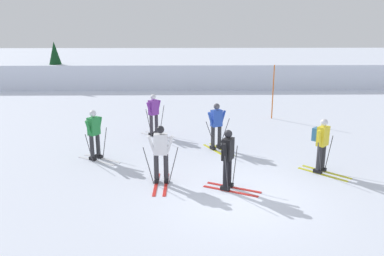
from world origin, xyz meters
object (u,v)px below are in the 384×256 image
object	(u,v)px
skier_green	(94,133)
skier_yellow	(322,143)
skier_white	(161,151)
skier_black	(228,158)
trail_marker_pole	(273,92)
conifer_far_left	(55,61)
skier_purple	(154,114)
skier_blue	(217,125)

from	to	relation	value
skier_green	skier_yellow	bearing A→B (deg)	-10.18
skier_white	skier_black	bearing A→B (deg)	-14.92
trail_marker_pole	conifer_far_left	xyz separation A→B (m)	(-13.00, 8.78, 0.61)
conifer_far_left	skier_purple	bearing A→B (deg)	-56.88
skier_black	skier_white	bearing A→B (deg)	165.08
skier_black	conifer_far_left	distance (m)	19.67
skier_purple	skier_black	size ratio (longest dim) A/B	1.00
conifer_far_left	skier_green	bearing A→B (deg)	-68.16
skier_black	conifer_far_left	bearing A→B (deg)	120.54
skier_blue	skier_white	bearing A→B (deg)	-121.33
skier_black	skier_purple	bearing A→B (deg)	114.48
skier_green	skier_yellow	world-z (taller)	same
skier_yellow	trail_marker_pole	size ratio (longest dim) A/B	0.67
skier_purple	skier_white	distance (m)	4.88
skier_white	conifer_far_left	distance (m)	18.34
skier_black	skier_green	world-z (taller)	same
skier_black	skier_green	distance (m)	4.88
skier_purple	skier_blue	world-z (taller)	same
skier_green	conifer_far_left	xyz separation A→B (m)	(-5.78, 14.43, 0.98)
skier_yellow	conifer_far_left	world-z (taller)	conifer_far_left
skier_white	trail_marker_pole	xyz separation A→B (m)	(4.88, 7.64, 0.33)
skier_white	skier_yellow	bearing A→B (deg)	8.26
skier_black	skier_white	size ratio (longest dim) A/B	1.00
skier_white	conifer_far_left	xyz separation A→B (m)	(-8.12, 16.42, 0.94)
skier_black	trail_marker_pole	world-z (taller)	trail_marker_pole
skier_blue	skier_white	world-z (taller)	same
conifer_far_left	skier_yellow	bearing A→B (deg)	-50.46
skier_purple	skier_black	world-z (taller)	same
skier_black	skier_blue	world-z (taller)	same
skier_blue	skier_white	size ratio (longest dim) A/B	1.00
skier_purple	skier_white	size ratio (longest dim) A/B	1.00
trail_marker_pole	skier_blue	bearing A→B (deg)	-123.33
skier_blue	conifer_far_left	xyz separation A→B (m)	(-9.95, 13.42, 0.98)
skier_black	skier_blue	size ratio (longest dim) A/B	1.00
skier_purple	skier_black	distance (m)	5.88
skier_blue	conifer_far_left	size ratio (longest dim) A/B	0.53
skier_purple	skier_green	distance (m)	3.36
skier_black	skier_white	xyz separation A→B (m)	(-1.86, 0.50, 0.04)
skier_purple	skier_blue	bearing A→B (deg)	-37.57
trail_marker_pole	skier_yellow	bearing A→B (deg)	-90.18
skier_black	skier_yellow	bearing A→B (deg)	21.89
skier_white	conifer_far_left	size ratio (longest dim) A/B	0.53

